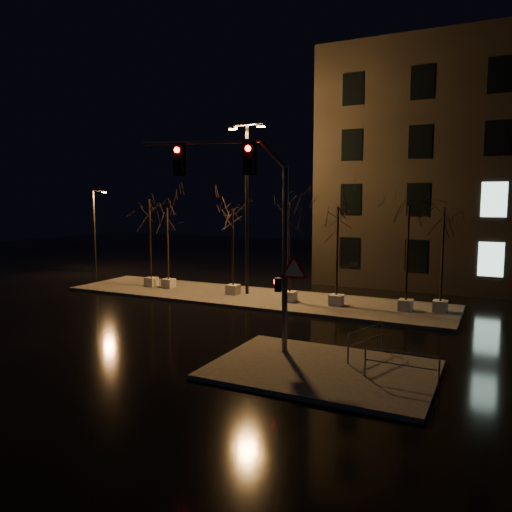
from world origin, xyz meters
The scene contains 15 objects.
ground centered at (0.00, 0.00, 0.00)m, with size 90.00×90.00×0.00m, color black.
median centered at (0.00, 6.00, 0.07)m, with size 22.00×5.00×0.15m, color #44433D.
sidewalk_corner centered at (7.50, -3.50, 0.07)m, with size 7.00×5.00×0.15m, color #44433D.
tree_0 centered at (-6.87, 6.09, 4.33)m, with size 1.80×1.80×5.51m.
tree_1 centered at (-5.57, 6.09, 3.93)m, with size 1.80×1.80×4.99m.
tree_2 centered at (-1.04, 6.01, 3.95)m, with size 1.80×1.80×5.01m.
tree_3 centered at (2.61, 5.57, 4.17)m, with size 1.80×1.80×5.30m.
tree_4 centered at (5.10, 5.76, 4.05)m, with size 1.80×1.80×5.13m.
tree_5 centered at (8.47, 6.07, 4.10)m, with size 1.80×1.80×5.20m.
tree_6 centered at (10.00, 6.55, 4.03)m, with size 1.80×1.80×5.11m.
traffic_signal_mast centered at (4.54, -2.70, 5.06)m, with size 5.97×1.52×7.47m.
streetlight_main centered at (-0.40, 6.50, 5.62)m, with size 2.37×0.55×9.48m.
streetlight_far centered at (-15.03, 9.90, 3.39)m, with size 1.21×0.39×6.17m.
guard_rail_a centered at (10.00, -3.72, 0.77)m, with size 2.19×0.12×0.95m.
guard_rail_b centered at (8.48, -1.78, 0.80)m, with size 0.75×2.03×1.01m.
Camera 1 is at (12.48, -18.37, 5.57)m, focal length 35.00 mm.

